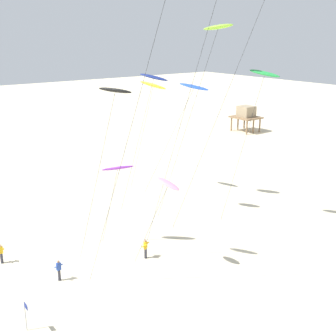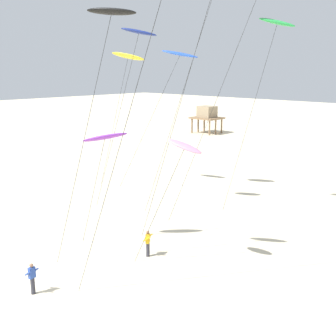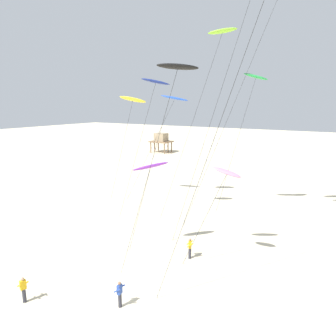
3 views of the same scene
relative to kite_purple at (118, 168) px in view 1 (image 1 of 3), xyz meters
name	(u,v)px [view 1 (image 1 of 3)]	position (x,y,z in m)	size (l,w,h in m)	color
ground_plane	(68,267)	(0.71, -5.27, -7.04)	(260.00, 260.00, 0.00)	beige
kite_purple	(118,168)	(0.00, 0.00, 0.00)	(2.90, 2.49, 7.55)	purple
kite_blue	(194,87)	(-4.85, 12.23, 5.33)	(6.86, 4.06, 12.92)	blue
kite_pink	(168,184)	(5.81, 0.87, 0.02)	(3.71, 2.01, 7.60)	pink
kite_green	(264,75)	(4.36, 12.42, 7.29)	(4.35, 2.82, 14.93)	green
kite_yellow	(153,86)	(-9.46, 10.30, 5.22)	(4.43, 2.58, 12.94)	yellow
kite_lime	(218,29)	(1.98, 8.96, 11.08)	(6.52, 3.64, 18.66)	#8CD833
kite_navy	(153,78)	(-3.55, 6.23, 6.72)	(4.90, 3.00, 14.27)	navy
kite_black	(115,92)	(3.40, -1.99, 6.78)	(4.75, 2.80, 14.27)	black
kite_flyer_nearest	(1,253)	(-3.02, -9.25, -6.15)	(0.62, 0.64, 1.67)	#33333D
kite_flyer_middle	(146,248)	(3.26, 0.48, -6.15)	(0.71, 0.71, 1.67)	#33333D
kite_flyer_furthest	(59,270)	(2.22, -6.62, -6.15)	(0.57, 0.59, 1.67)	#33333D
stilt_house	(246,114)	(-26.00, 42.94, -3.68)	(4.93, 4.32, 4.77)	#846647
marker_flag	(26,311)	(6.63, -10.68, -5.55)	(0.57, 0.05, 2.10)	gray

